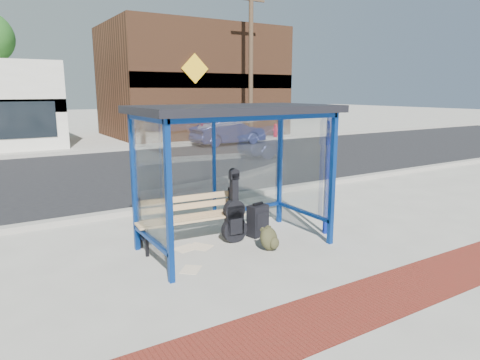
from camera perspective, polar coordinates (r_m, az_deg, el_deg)
ground at (r=7.52m, az=-0.62°, el=-8.83°), size 120.00×120.00×0.00m
brick_paver_strip at (r=5.65m, az=13.69°, el=-16.47°), size 60.00×1.00×0.01m
curb_near at (r=9.98m, az=-9.23°, el=-3.39°), size 60.00×0.25×0.12m
street_asphalt at (r=14.74m, az=-16.85°, el=0.93°), size 60.00×10.00×0.00m
curb_far at (r=19.65m, az=-20.73°, el=3.45°), size 60.00×0.25×0.12m
far_sidewalk at (r=21.51m, az=-21.70°, el=3.89°), size 60.00×4.00×0.01m
bus_shelter at (r=7.12m, az=-0.95°, el=7.14°), size 3.30×1.80×2.42m
storefront_brown at (r=27.15m, az=-6.40°, el=12.88°), size 10.00×7.08×6.40m
tree_right at (r=32.46m, az=-1.76°, el=16.73°), size 3.60×3.60×7.03m
utility_pole_east at (r=23.22m, az=1.45°, el=15.38°), size 1.60×0.24×8.00m
bench at (r=7.57m, az=-6.72°, el=-4.70°), size 1.94×0.62×0.90m
guitar_bag at (r=7.59m, az=-0.78°, el=-4.98°), size 0.46×0.15×1.25m
suitcase at (r=7.95m, az=2.40°, el=-5.43°), size 0.41×0.31×0.64m
backpack at (r=7.31m, az=3.98°, el=-7.86°), size 0.39×0.37×0.41m
sign_post at (r=8.01m, az=11.65°, el=1.80°), size 0.13×0.28×2.30m
newspaper_a at (r=7.53m, az=-5.38°, el=-8.84°), size 0.48×0.50×0.01m
newspaper_b at (r=6.64m, az=-6.58°, el=-11.78°), size 0.42×0.43×0.01m
newspaper_c at (r=7.48m, az=-7.20°, el=-9.03°), size 0.43×0.37×0.01m
parked_car at (r=21.55m, az=-1.56°, el=6.40°), size 3.90×1.57×1.26m
fire_hydrant at (r=25.10m, az=4.75°, el=6.67°), size 0.36×0.24×0.79m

